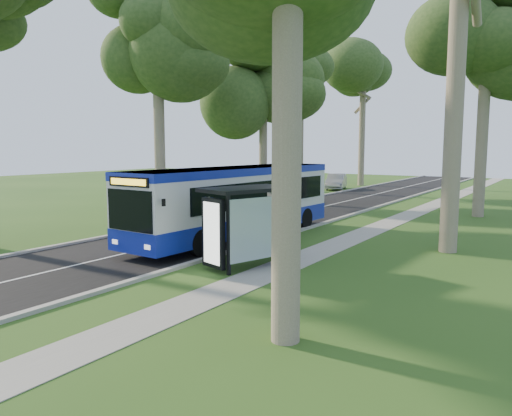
{
  "coord_description": "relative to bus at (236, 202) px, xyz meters",
  "views": [
    {
      "loc": [
        11.77,
        -15.44,
        4.35
      ],
      "look_at": [
        -0.25,
        3.3,
        1.6
      ],
      "focal_mm": 35.0,
      "sensor_mm": 36.0,
      "label": 1
    }
  ],
  "objects": [
    {
      "name": "bus_shelter",
      "position": [
        3.6,
        -4.63,
        0.29
      ],
      "size": [
        2.73,
        3.74,
        2.88
      ],
      "rotation": [
        0.0,
        0.0,
        -0.3
      ],
      "color": "black",
      "rests_on": "ground"
    },
    {
      "name": "car_white",
      "position": [
        -6.09,
        15.14,
        -0.92
      ],
      "size": [
        3.48,
        5.28,
        1.67
      ],
      "primitive_type": "imported",
      "rotation": [
        0.0,
        0.0,
        0.34
      ],
      "color": "white",
      "rests_on": "ground"
    },
    {
      "name": "litter_bin",
      "position": [
        2.47,
        0.67,
        -1.29
      ],
      "size": [
        0.52,
        0.52,
        0.91
      ],
      "rotation": [
        0.0,
        0.0,
        -0.34
      ],
      "color": "black",
      "rests_on": "ground"
    },
    {
      "name": "bus",
      "position": [
        0.0,
        0.0,
        0.0
      ],
      "size": [
        3.32,
        12.88,
        3.39
      ],
      "rotation": [
        0.0,
        0.0,
        -0.05
      ],
      "color": "silver",
      "rests_on": "ground"
    },
    {
      "name": "bus_stop_sign",
      "position": [
        2.18,
        -4.82,
        -0.18
      ],
      "size": [
        0.12,
        0.35,
        2.52
      ],
      "rotation": [
        0.0,
        0.0,
        -0.21
      ],
      "color": "gray",
      "rests_on": "ground"
    },
    {
      "name": "ground",
      "position": [
        1.64,
        -3.7,
        -1.75
      ],
      "size": [
        120.0,
        120.0,
        0.0
      ],
      "primitive_type": "plane",
      "color": "#284B17",
      "rests_on": "ground"
    },
    {
      "name": "tree_east_c",
      "position": [
        8.44,
        14.3,
        10.21
      ],
      "size": [
        5.2,
        5.2,
        16.16
      ],
      "color": "#7A6B56",
      "rests_on": "ground"
    },
    {
      "name": "road",
      "position": [
        -1.86,
        6.3,
        -1.74
      ],
      "size": [
        7.0,
        100.0,
        0.02
      ],
      "primitive_type": "cube",
      "color": "black",
      "rests_on": "ground"
    },
    {
      "name": "kerb_east",
      "position": [
        1.64,
        6.3,
        -1.69
      ],
      "size": [
        0.25,
        100.0,
        0.12
      ],
      "primitive_type": "cube",
      "color": "#9E9B93",
      "rests_on": "ground"
    },
    {
      "name": "kerb_west",
      "position": [
        -5.36,
        6.3,
        -1.69
      ],
      "size": [
        0.25,
        100.0,
        0.12
      ],
      "primitive_type": "cube",
      "color": "#9E9B93",
      "rests_on": "ground"
    },
    {
      "name": "car_silver",
      "position": [
        -7.07,
        27.99,
        -0.95
      ],
      "size": [
        3.02,
        5.14,
        1.6
      ],
      "primitive_type": "imported",
      "rotation": [
        0.0,
        0.0,
        0.29
      ],
      "color": "#989A9F",
      "rests_on": "ground"
    },
    {
      "name": "tree_west_b",
      "position": [
        -8.86,
        4.3,
        9.75
      ],
      "size": [
        5.2,
        5.2,
        15.53
      ],
      "color": "#7A6B56",
      "rests_on": "ground"
    },
    {
      "name": "tree_west_c",
      "position": [
        -7.36,
        14.3,
        7.91
      ],
      "size": [
        5.2,
        5.2,
        13.02
      ],
      "color": "#7A6B56",
      "rests_on": "ground"
    },
    {
      "name": "footpath",
      "position": [
        4.64,
        6.3,
        -1.74
      ],
      "size": [
        1.5,
        100.0,
        0.02
      ],
      "primitive_type": "cube",
      "color": "gray",
      "rests_on": "ground"
    },
    {
      "name": "centre_line",
      "position": [
        -1.86,
        6.3,
        -1.73
      ],
      "size": [
        0.12,
        100.0,
        0.0
      ],
      "primitive_type": "cube",
      "color": "white",
      "rests_on": "road"
    },
    {
      "name": "tree_west_d",
      "position": [
        -9.36,
        24.3,
        9.94
      ],
      "size": [
        5.2,
        5.2,
        15.79
      ],
      "color": "#7A6B56",
      "rests_on": "ground"
    },
    {
      "name": "tree_west_e",
      "position": [
        -6.86,
        34.3,
        9.71
      ],
      "size": [
        5.2,
        5.2,
        15.48
      ],
      "color": "#7A6B56",
      "rests_on": "ground"
    }
  ]
}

